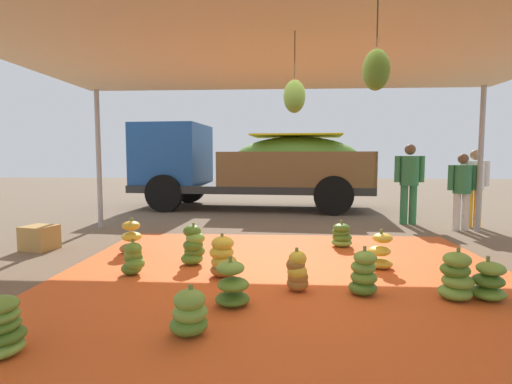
{
  "coord_description": "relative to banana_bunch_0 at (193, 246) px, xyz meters",
  "views": [
    {
      "loc": [
        -0.1,
        -4.71,
        1.46
      ],
      "look_at": [
        -0.47,
        1.66,
        0.9
      ],
      "focal_mm": 28.02,
      "sensor_mm": 36.0,
      "label": 1
    }
  ],
  "objects": [
    {
      "name": "banana_bunch_7",
      "position": [
        0.48,
        -0.55,
        -0.02
      ],
      "size": [
        0.43,
        0.45,
        0.54
      ],
      "color": "#996628",
      "rests_on": "tarp_orange"
    },
    {
      "name": "banana_bunch_6",
      "position": [
        -0.88,
        -2.55,
        -0.04
      ],
      "size": [
        0.48,
        0.48,
        0.51
      ],
      "color": "#75A83D",
      "rests_on": "tarp_orange"
    },
    {
      "name": "crate_1",
      "position": [
        -2.63,
        0.76,
        -0.07
      ],
      "size": [
        0.54,
        0.52,
        0.38
      ],
      "primitive_type": "cube",
      "rotation": [
        0.0,
        0.0,
        -0.23
      ],
      "color": "#B78947",
      "rests_on": "ground"
    },
    {
      "name": "cargo_truck_main",
      "position": [
        0.26,
        6.14,
        1.01
      ],
      "size": [
        6.72,
        2.92,
        2.4
      ],
      "color": "#2D2D2D",
      "rests_on": "ground"
    },
    {
      "name": "banana_bunch_5",
      "position": [
        0.7,
        -1.48,
        -0.05
      ],
      "size": [
        0.47,
        0.47,
        0.5
      ],
      "color": "#477523",
      "rests_on": "tarp_orange"
    },
    {
      "name": "worker_1",
      "position": [
        4.77,
        2.85,
        0.63
      ],
      "size": [
        0.56,
        0.34,
        1.53
      ],
      "color": "silver",
      "rests_on": "ground"
    },
    {
      "name": "banana_bunch_12",
      "position": [
        2.96,
        -1.17,
        -0.02
      ],
      "size": [
        0.4,
        0.4,
        0.54
      ],
      "color": "#6B9E38",
      "rests_on": "tarp_orange"
    },
    {
      "name": "tarp_orange",
      "position": [
        1.26,
        -0.55,
        -0.26
      ],
      "size": [
        5.69,
        5.33,
        0.01
      ],
      "primitive_type": "cube",
      "color": "#E05B23",
      "rests_on": "ground"
    },
    {
      "name": "tent_canopy",
      "position": [
        1.27,
        -0.64,
        2.54
      ],
      "size": [
        8.0,
        7.0,
        2.89
      ],
      "color": "#9EA0A5",
      "rests_on": "ground"
    },
    {
      "name": "ground_plane",
      "position": [
        1.26,
        2.45,
        -0.26
      ],
      "size": [
        40.0,
        40.0,
        0.0
      ],
      "primitive_type": "plane",
      "color": "brown"
    },
    {
      "name": "banana_bunch_1",
      "position": [
        2.17,
        1.21,
        -0.07
      ],
      "size": [
        0.4,
        0.42,
        0.44
      ],
      "color": "#75A83D",
      "rests_on": "tarp_orange"
    },
    {
      "name": "worker_2",
      "position": [
        3.97,
        3.56,
        0.75
      ],
      "size": [
        0.64,
        0.39,
        1.74
      ],
      "color": "#337A4C",
      "rests_on": "ground"
    },
    {
      "name": "banana_bunch_11",
      "position": [
        1.36,
        -1.01,
        -0.04
      ],
      "size": [
        0.32,
        0.33,
        0.48
      ],
      "color": "#996628",
      "rests_on": "tarp_orange"
    },
    {
      "name": "worker_0",
      "position": [
        5.19,
        3.25,
        0.68
      ],
      "size": [
        0.59,
        0.36,
        1.62
      ],
      "color": "orange",
      "rests_on": "ground"
    },
    {
      "name": "banana_bunch_10",
      "position": [
        0.43,
        -2.15,
        -0.07
      ],
      "size": [
        0.4,
        0.4,
        0.43
      ],
      "color": "#518428",
      "rests_on": "tarp_orange"
    },
    {
      "name": "banana_bunch_4",
      "position": [
        2.05,
        -1.07,
        -0.03
      ],
      "size": [
        0.42,
        0.42,
        0.52
      ],
      "color": "#477523",
      "rests_on": "tarp_orange"
    },
    {
      "name": "banana_bunch_2",
      "position": [
        2.48,
        -0.05,
        -0.04
      ],
      "size": [
        0.44,
        0.44,
        0.52
      ],
      "color": "gold",
      "rests_on": "tarp_orange"
    },
    {
      "name": "banana_bunch_3",
      "position": [
        -0.64,
        -0.51,
        -0.06
      ],
      "size": [
        0.37,
        0.35,
        0.45
      ],
      "color": "#477523",
      "rests_on": "tarp_orange"
    },
    {
      "name": "banana_bunch_0",
      "position": [
        0.0,
        0.0,
        0.0
      ],
      "size": [
        0.38,
        0.39,
        0.57
      ],
      "color": "#518428",
      "rests_on": "tarp_orange"
    },
    {
      "name": "banana_bunch_8",
      "position": [
        3.29,
        -1.15,
        -0.07
      ],
      "size": [
        0.44,
        0.44,
        0.44
      ],
      "color": "#60932D",
      "rests_on": "tarp_orange"
    },
    {
      "name": "banana_bunch_9",
      "position": [
        -1.09,
        0.6,
        -0.03
      ],
      "size": [
        0.46,
        0.46,
        0.54
      ],
      "color": "#996628",
      "rests_on": "tarp_orange"
    }
  ]
}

